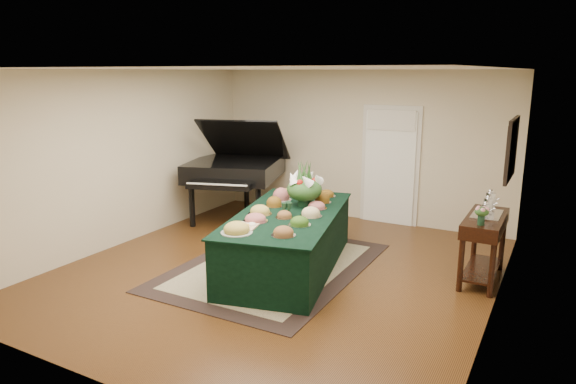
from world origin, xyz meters
The scene contains 14 objects.
ground centered at (0.00, 0.00, 0.00)m, with size 6.00×6.00×0.00m, color black.
area_rug centered at (-0.13, 0.10, 0.01)m, with size 2.33×3.26×0.01m.
kitchen_doorway centered at (0.60, 2.97, 1.02)m, with size 1.05×0.07×2.10m.
buffet_table centered at (0.08, 0.15, 0.40)m, with size 1.87×2.96×0.80m.
food_platters centered at (0.04, 0.11, 0.85)m, with size 1.23×2.50×0.14m.
cutting_board centered at (-0.08, -0.67, 0.84)m, with size 0.37×0.37×0.10m.
green_goblets centered at (0.13, 0.05, 0.89)m, with size 0.13×0.16×0.18m.
floral_centerpiece centered at (0.11, 0.59, 1.11)m, with size 0.52×0.52×0.52m.
grand_piano centered at (-1.95, 1.88, 0.95)m, with size 1.95×2.17×1.87m.
wicker_basket centered at (-0.92, 1.38, 0.11)m, with size 0.34×0.34×0.21m, color #AC7545.
mahogany_sideboard centered at (2.50, 1.00, 0.67)m, with size 0.45×1.18×0.87m.
tea_service centered at (2.50, 1.11, 0.99)m, with size 0.34×0.58×0.30m.
pink_bouquet centered at (2.49, 0.57, 1.03)m, with size 0.19×0.19×0.24m.
wall_painting centered at (2.72, 1.00, 1.75)m, with size 0.05×0.95×0.75m.
Camera 1 is at (3.29, -5.73, 2.67)m, focal length 32.00 mm.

